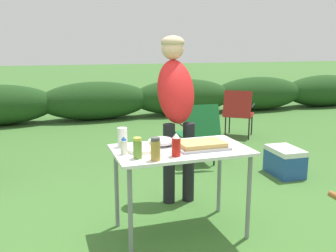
# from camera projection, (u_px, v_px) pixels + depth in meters

# --- Properties ---
(ground_plane) EXTENTS (60.00, 60.00, 0.00)m
(ground_plane) POSITION_uv_depth(u_px,v_px,m) (180.00, 232.00, 3.21)
(ground_plane) COLOR #3D6B2D
(shrub_hedge) EXTENTS (14.40, 0.90, 0.82)m
(shrub_hedge) POSITION_uv_depth(u_px,v_px,m) (96.00, 101.00, 8.04)
(shrub_hedge) COLOR #1E4219
(shrub_hedge) RESTS_ON ground
(folding_table) EXTENTS (1.10, 0.64, 0.74)m
(folding_table) POSITION_uv_depth(u_px,v_px,m) (181.00, 157.00, 3.07)
(folding_table) COLOR white
(folding_table) RESTS_ON ground
(food_tray) EXTENTS (0.42, 0.29, 0.06)m
(food_tray) POSITION_uv_depth(u_px,v_px,m) (201.00, 145.00, 3.06)
(food_tray) COLOR #9E9EA3
(food_tray) RESTS_ON folding_table
(plate_stack) EXTENTS (0.23, 0.23, 0.03)m
(plate_stack) POSITION_uv_depth(u_px,v_px,m) (141.00, 150.00, 2.97)
(plate_stack) COLOR white
(plate_stack) RESTS_ON folding_table
(mixing_bowl) EXTENTS (0.23, 0.23, 0.07)m
(mixing_bowl) POSITION_uv_depth(u_px,v_px,m) (161.00, 141.00, 3.14)
(mixing_bowl) COLOR silver
(mixing_bowl) RESTS_ON folding_table
(paper_cup_stack) EXTENTS (0.08, 0.08, 0.16)m
(paper_cup_stack) POSITION_uv_depth(u_px,v_px,m) (122.00, 137.00, 3.09)
(paper_cup_stack) COLOR white
(paper_cup_stack) RESTS_ON folding_table
(relish_jar) EXTENTS (0.07, 0.07, 0.16)m
(relish_jar) POSITION_uv_depth(u_px,v_px,m) (138.00, 148.00, 2.77)
(relish_jar) COLOR olive
(relish_jar) RESTS_ON folding_table
(spice_jar) EXTENTS (0.07, 0.07, 0.17)m
(spice_jar) POSITION_uv_depth(u_px,v_px,m) (155.00, 149.00, 2.72)
(spice_jar) COLOR #B2893D
(spice_jar) RESTS_ON folding_table
(mayo_bottle) EXTENTS (0.06, 0.06, 0.14)m
(mayo_bottle) POSITION_uv_depth(u_px,v_px,m) (124.00, 146.00, 2.88)
(mayo_bottle) COLOR silver
(mayo_bottle) RESTS_ON folding_table
(ketchup_bottle) EXTENTS (0.07, 0.07, 0.18)m
(ketchup_bottle) POSITION_uv_depth(u_px,v_px,m) (176.00, 145.00, 2.82)
(ketchup_bottle) COLOR red
(ketchup_bottle) RESTS_ON folding_table
(standing_person_in_dark_puffer) EXTENTS (0.40, 0.52, 1.66)m
(standing_person_in_dark_puffer) POSITION_uv_depth(u_px,v_px,m) (176.00, 99.00, 3.74)
(standing_person_in_dark_puffer) COLOR black
(standing_person_in_dark_puffer) RESTS_ON ground
(camp_chair_green_behind_table) EXTENTS (0.72, 0.75, 0.83)m
(camp_chair_green_behind_table) POSITION_uv_depth(u_px,v_px,m) (238.00, 111.00, 6.40)
(camp_chair_green_behind_table) COLOR maroon
(camp_chair_green_behind_table) RESTS_ON ground
(camp_chair_near_hedge) EXTENTS (0.51, 0.62, 0.83)m
(camp_chair_near_hedge) POSITION_uv_depth(u_px,v_px,m) (198.00, 131.00, 4.93)
(camp_chair_near_hedge) COLOR #19602D
(camp_chair_near_hedge) RESTS_ON ground
(cooler_box) EXTENTS (0.34, 0.50, 0.34)m
(cooler_box) POSITION_uv_depth(u_px,v_px,m) (285.00, 161.00, 4.60)
(cooler_box) COLOR #234C93
(cooler_box) RESTS_ON ground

